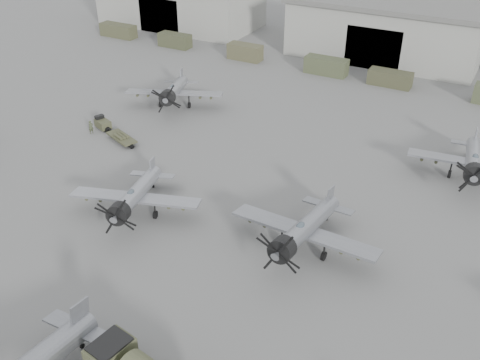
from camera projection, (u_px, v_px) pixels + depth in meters
The scene contains 14 objects.
ground at pixel (134, 306), 37.42m from camera, with size 220.00×220.00×0.00m, color #5F5F5D.
hangar_left at pixel (180, 0), 97.05m from camera, with size 29.00×14.80×8.70m.
hangar_center at pixel (387, 28), 81.43m from camera, with size 29.00×14.80×8.70m.
support_truck_0 at pixel (118, 30), 91.88m from camera, with size 6.55×2.20×2.17m, color #42432C.
support_truck_1 at pixel (175, 40), 87.03m from camera, with size 5.42×2.20×2.17m, color #3B3E28.
support_truck_2 at pixel (245, 52), 81.63m from camera, with size 5.27×2.20×2.37m, color #49472F.
support_truck_3 at pixel (326, 66), 76.21m from camera, with size 6.12×2.20×2.39m, color #41472F.
support_truck_4 at pixel (390, 78), 72.51m from camera, with size 5.82×2.20×2.04m, color #3D3E28.
aircraft_mid_1 at pixel (134, 197), 45.59m from camera, with size 11.36×10.23×4.56m.
aircraft_mid_2 at pixel (303, 230), 41.30m from camera, with size 12.11×10.90×4.86m.
aircraft_far_0 at pixel (174, 91), 65.53m from camera, with size 11.82×10.71×4.83m.
aircraft_far_1 at pixel (474, 161), 50.52m from camera, with size 12.24×11.01×4.86m.
tug_trailer at pixel (110, 129), 60.25m from camera, with size 7.33×3.89×1.47m.
ground_crew at pixel (91, 127), 60.15m from camera, with size 0.56×0.37×1.54m, color #3B432C.
Camera 1 is at (19.64, -20.33, 27.10)m, focal length 40.00 mm.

